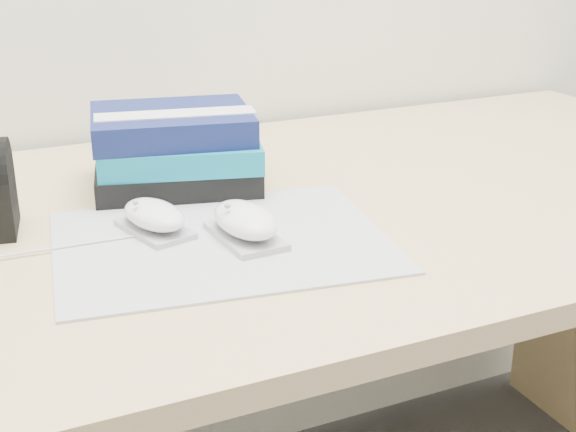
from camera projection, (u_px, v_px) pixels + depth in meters
name	position (u px, v px, depth m)	size (l,w,h in m)	color
desk	(280.00, 327.00, 1.25)	(1.60, 0.80, 0.73)	tan
mousepad	(221.00, 241.00, 0.97)	(0.39, 0.31, 0.00)	#9A99A1
mouse_rear	(154.00, 217.00, 0.98)	(0.08, 0.12, 0.04)	#ABABAE
mouse_front	(245.00, 222.00, 0.96)	(0.07, 0.12, 0.05)	#ACACAF
usb_cable	(51.00, 249.00, 0.94)	(0.00, 0.00, 0.24)	silver
book_stack	(176.00, 149.00, 1.14)	(0.27, 0.23, 0.11)	black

